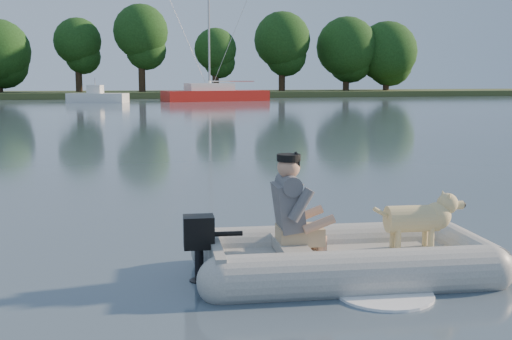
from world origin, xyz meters
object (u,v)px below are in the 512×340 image
object	(u,v)px
sailboat	(215,95)
man	(290,203)
motorboat	(97,91)
dinghy	(356,220)
dog	(412,223)

from	to	relation	value
sailboat	man	bearing A→B (deg)	-110.09
man	motorboat	xyz separation A→B (m)	(-0.68, 47.53, 0.22)
dinghy	man	size ratio (longest dim) A/B	4.31
dog	motorboat	size ratio (longest dim) A/B	0.18
dog	motorboat	distance (m)	47.71
man	sailboat	world-z (taller)	sailboat
man	sailboat	size ratio (longest dim) A/B	0.08
motorboat	sailboat	xyz separation A→B (m)	(9.77, 0.96, -0.39)
motorboat	sailboat	world-z (taller)	sailboat
motorboat	sailboat	bearing A→B (deg)	28.01
dog	sailboat	size ratio (longest dim) A/B	0.07
dog	sailboat	xyz separation A→B (m)	(7.86, 48.63, 0.07)
man	dog	world-z (taller)	man
motorboat	sailboat	size ratio (longest dim) A/B	0.39
man	motorboat	bearing A→B (deg)	97.56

